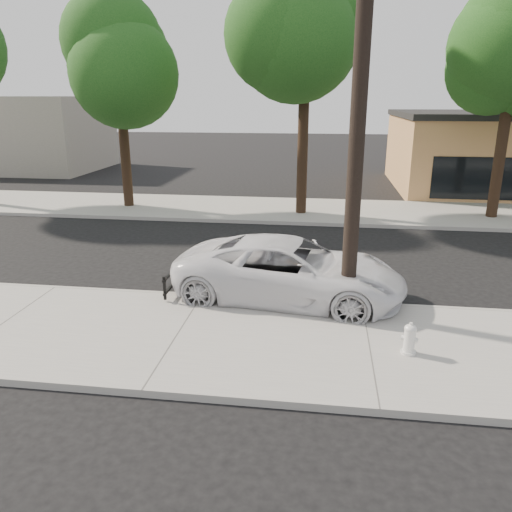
{
  "coord_description": "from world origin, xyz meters",
  "views": [
    {
      "loc": [
        2.96,
        -13.61,
        4.94
      ],
      "look_at": [
        1.28,
        -1.36,
        1.0
      ],
      "focal_mm": 35.0,
      "sensor_mm": 36.0,
      "label": 1
    }
  ],
  "objects_px": {
    "utility_pole": "(359,110)",
    "fire_hydrant": "(410,340)",
    "traffic_cone": "(287,291)",
    "police_cruiser": "(290,271)"
  },
  "relations": [
    {
      "from": "utility_pole",
      "to": "traffic_cone",
      "type": "xyz_separation_m",
      "value": [
        -1.42,
        0.2,
        -4.18
      ]
    },
    {
      "from": "utility_pole",
      "to": "police_cruiser",
      "type": "distance_m",
      "value": 4.24
    },
    {
      "from": "utility_pole",
      "to": "traffic_cone",
      "type": "relative_size",
      "value": 11.91
    },
    {
      "from": "fire_hydrant",
      "to": "traffic_cone",
      "type": "relative_size",
      "value": 0.81
    },
    {
      "from": "police_cruiser",
      "to": "utility_pole",
      "type": "bearing_deg",
      "value": -115.42
    },
    {
      "from": "utility_pole",
      "to": "fire_hydrant",
      "type": "xyz_separation_m",
      "value": [
        1.13,
        -1.84,
        -4.25
      ]
    },
    {
      "from": "traffic_cone",
      "to": "police_cruiser",
      "type": "bearing_deg",
      "value": 88.1
    },
    {
      "from": "utility_pole",
      "to": "fire_hydrant",
      "type": "distance_m",
      "value": 4.77
    },
    {
      "from": "utility_pole",
      "to": "fire_hydrant",
      "type": "height_order",
      "value": "utility_pole"
    },
    {
      "from": "fire_hydrant",
      "to": "traffic_cone",
      "type": "distance_m",
      "value": 3.27
    }
  ]
}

